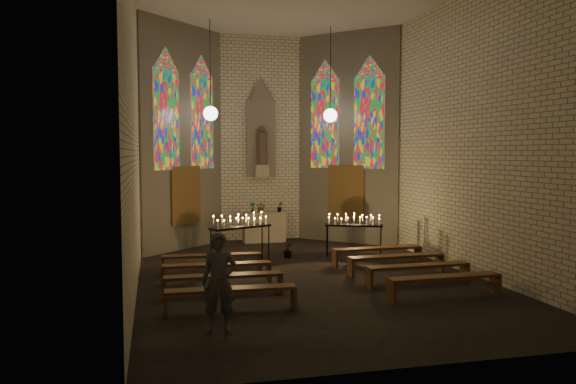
% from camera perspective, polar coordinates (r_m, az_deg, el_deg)
% --- Properties ---
extents(floor, '(12.00, 12.00, 0.00)m').
position_cam_1_polar(floor, '(13.89, 1.91, -8.52)').
color(floor, black).
rests_on(floor, ground).
extents(room, '(8.22, 12.43, 7.00)m').
position_cam_1_polar(room, '(16.84, -1.12, 6.40)').
color(room, beige).
rests_on(room, ground).
extents(altar, '(1.40, 0.60, 1.00)m').
position_cam_1_polar(altar, '(19.03, -2.46, -3.58)').
color(altar, beige).
rests_on(altar, ground).
extents(flower_vase_left, '(0.21, 0.16, 0.36)m').
position_cam_1_polar(flower_vase_left, '(18.82, -3.63, -1.59)').
color(flower_vase_left, '#4C723F').
rests_on(flower_vase_left, altar).
extents(flower_vase_center, '(0.41, 0.37, 0.39)m').
position_cam_1_polar(flower_vase_center, '(18.93, -2.74, -1.50)').
color(flower_vase_center, '#4C723F').
rests_on(flower_vase_center, altar).
extents(flower_vase_right, '(0.23, 0.21, 0.36)m').
position_cam_1_polar(flower_vase_right, '(19.04, -0.82, -1.51)').
color(flower_vase_right, '#4C723F').
rests_on(flower_vase_right, altar).
extents(aisle_flower_pot, '(0.34, 0.34, 0.46)m').
position_cam_1_polar(aisle_flower_pot, '(16.20, -0.05, -5.88)').
color(aisle_flower_pot, '#4C723F').
rests_on(aisle_flower_pot, ground).
extents(votive_stand_left, '(1.77, 1.08, 1.29)m').
position_cam_1_polar(votive_stand_left, '(15.22, -4.86, -3.21)').
color(votive_stand_left, black).
rests_on(votive_stand_left, ground).
extents(votive_stand_right, '(1.66, 0.98, 1.20)m').
position_cam_1_polar(votive_stand_right, '(16.19, 6.72, -3.06)').
color(votive_stand_right, black).
rests_on(votive_stand_right, ground).
extents(pew_left_0, '(2.48, 0.42, 0.47)m').
position_cam_1_polar(pew_left_0, '(14.28, -7.75, -6.63)').
color(pew_left_0, '#543218').
rests_on(pew_left_0, ground).
extents(pew_right_0, '(2.48, 0.42, 0.47)m').
position_cam_1_polar(pew_right_0, '(15.36, 9.06, -5.89)').
color(pew_right_0, '#543218').
rests_on(pew_right_0, ground).
extents(pew_left_1, '(2.48, 0.42, 0.47)m').
position_cam_1_polar(pew_left_1, '(13.11, -7.21, -7.58)').
color(pew_left_1, '#543218').
rests_on(pew_left_1, ground).
extents(pew_right_1, '(2.48, 0.42, 0.47)m').
position_cam_1_polar(pew_right_1, '(14.28, 10.92, -6.66)').
color(pew_right_1, '#543218').
rests_on(pew_right_1, ground).
extents(pew_left_2, '(2.48, 0.42, 0.47)m').
position_cam_1_polar(pew_left_2, '(11.94, -6.57, -8.72)').
color(pew_left_2, '#543218').
rests_on(pew_left_2, ground).
extents(pew_right_2, '(2.48, 0.42, 0.47)m').
position_cam_1_polar(pew_right_2, '(13.22, 13.09, -7.56)').
color(pew_right_2, '#543218').
rests_on(pew_right_2, ground).
extents(pew_left_3, '(2.48, 0.42, 0.47)m').
position_cam_1_polar(pew_left_3, '(10.79, -5.79, -10.10)').
color(pew_left_3, '#543218').
rests_on(pew_left_3, ground).
extents(pew_right_3, '(2.48, 0.42, 0.47)m').
position_cam_1_polar(pew_right_3, '(12.18, 15.64, -8.59)').
color(pew_right_3, '#543218').
rests_on(pew_right_3, ground).
extents(visitor, '(0.66, 0.49, 1.67)m').
position_cam_1_polar(visitor, '(9.64, -7.00, -9.06)').
color(visitor, '#474851').
rests_on(visitor, ground).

